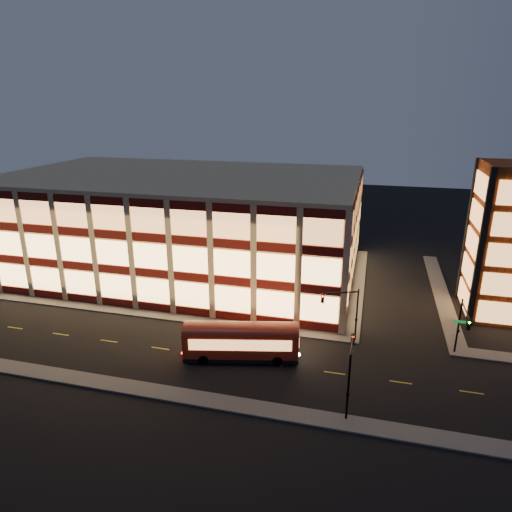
# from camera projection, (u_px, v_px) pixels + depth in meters

# --- Properties ---
(ground) EXTENTS (200.00, 200.00, 0.00)m
(ground) POSITION_uv_depth(u_px,v_px,m) (152.00, 319.00, 53.89)
(ground) COLOR black
(ground) RESTS_ON ground
(sidewalk_office_south) EXTENTS (54.00, 2.00, 0.15)m
(sidewalk_office_south) POSITION_uv_depth(u_px,v_px,m) (133.00, 312.00, 55.49)
(sidewalk_office_south) COLOR #514F4C
(sidewalk_office_south) RESTS_ON ground
(sidewalk_office_east) EXTENTS (2.00, 30.00, 0.15)m
(sidewalk_office_east) POSITION_uv_depth(u_px,v_px,m) (357.00, 284.00, 63.94)
(sidewalk_office_east) COLOR #514F4C
(sidewalk_office_east) RESTS_ON ground
(sidewalk_tower_west) EXTENTS (2.00, 30.00, 0.15)m
(sidewalk_tower_west) POSITION_uv_depth(u_px,v_px,m) (441.00, 292.00, 61.32)
(sidewalk_tower_west) COLOR #514F4C
(sidewalk_tower_west) RESTS_ON ground
(sidewalk_near) EXTENTS (100.00, 2.00, 0.15)m
(sidewalk_near) POSITION_uv_depth(u_px,v_px,m) (87.00, 380.00, 41.95)
(sidewalk_near) COLOR #514F4C
(sidewalk_near) RESTS_ON ground
(office_building) EXTENTS (50.45, 30.45, 14.50)m
(office_building) POSITION_uv_depth(u_px,v_px,m) (183.00, 223.00, 67.73)
(office_building) COLOR tan
(office_building) RESTS_ON ground
(stair_tower) EXTENTS (8.60, 8.60, 18.00)m
(stair_tower) POSITION_uv_depth(u_px,v_px,m) (511.00, 242.00, 52.40)
(stair_tower) COLOR #8C3814
(stair_tower) RESTS_ON ground
(traffic_signal_far) EXTENTS (3.79, 1.87, 6.00)m
(traffic_signal_far) POSITION_uv_depth(u_px,v_px,m) (344.00, 307.00, 47.47)
(traffic_signal_far) COLOR black
(traffic_signal_far) RESTS_ON ground
(traffic_signal_right) EXTENTS (1.20, 4.37, 6.00)m
(traffic_signal_right) POSITION_uv_depth(u_px,v_px,m) (462.00, 323.00, 44.00)
(traffic_signal_right) COLOR black
(traffic_signal_right) RESTS_ON ground
(traffic_signal_near) EXTENTS (0.32, 4.45, 6.00)m
(traffic_signal_near) POSITION_uv_depth(u_px,v_px,m) (350.00, 366.00, 36.84)
(traffic_signal_near) COLOR black
(traffic_signal_near) RESTS_ON ground
(trolley_bus) EXTENTS (11.61, 5.29, 3.82)m
(trolley_bus) POSITION_uv_depth(u_px,v_px,m) (241.00, 339.00, 45.00)
(trolley_bus) COLOR #9A1908
(trolley_bus) RESTS_ON ground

